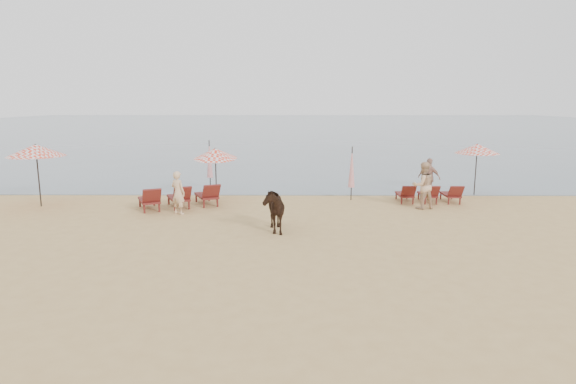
{
  "coord_description": "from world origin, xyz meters",
  "views": [
    {
      "loc": [
        0.14,
        -11.67,
        4.22
      ],
      "look_at": [
        0.0,
        5.0,
        1.1
      ],
      "focal_mm": 30.0,
      "sensor_mm": 36.0,
      "label": 1
    }
  ],
  "objects_px": {
    "cow": "(272,208)",
    "beachgoer_right_a": "(423,185)",
    "umbrella_open_right": "(477,149)",
    "beachgoer_left": "(178,193)",
    "lounger_cluster_right": "(429,194)",
    "lounger_cluster_left": "(180,197)",
    "umbrella_closed_left": "(210,159)",
    "umbrella_closed_right": "(352,167)",
    "umbrella_open_left_a": "(36,150)",
    "umbrella_open_left_b": "(215,153)",
    "beachgoer_right_b": "(429,178)"
  },
  "relations": [
    {
      "from": "lounger_cluster_right",
      "to": "beachgoer_right_a",
      "type": "relative_size",
      "value": 1.35
    },
    {
      "from": "umbrella_open_left_b",
      "to": "umbrella_closed_left",
      "type": "relative_size",
      "value": 0.98
    },
    {
      "from": "lounger_cluster_right",
      "to": "beachgoer_left",
      "type": "bearing_deg",
      "value": -167.53
    },
    {
      "from": "umbrella_closed_left",
      "to": "cow",
      "type": "height_order",
      "value": "umbrella_closed_left"
    },
    {
      "from": "umbrella_open_left_b",
      "to": "beachgoer_right_b",
      "type": "distance_m",
      "value": 9.59
    },
    {
      "from": "umbrella_open_left_a",
      "to": "umbrella_open_right",
      "type": "height_order",
      "value": "umbrella_open_left_a"
    },
    {
      "from": "umbrella_closed_left",
      "to": "cow",
      "type": "bearing_deg",
      "value": -66.62
    },
    {
      "from": "lounger_cluster_left",
      "to": "beachgoer_right_a",
      "type": "relative_size",
      "value": 1.84
    },
    {
      "from": "umbrella_open_left_a",
      "to": "umbrella_open_right",
      "type": "bearing_deg",
      "value": 24.55
    },
    {
      "from": "umbrella_open_right",
      "to": "umbrella_closed_left",
      "type": "bearing_deg",
      "value": -172.84
    },
    {
      "from": "umbrella_open_left_a",
      "to": "lounger_cluster_right",
      "type": "bearing_deg",
      "value": 19.71
    },
    {
      "from": "umbrella_closed_left",
      "to": "beachgoer_right_b",
      "type": "relative_size",
      "value": 1.38
    },
    {
      "from": "lounger_cluster_left",
      "to": "lounger_cluster_right",
      "type": "xyz_separation_m",
      "value": [
        10.37,
        1.11,
        -0.07
      ]
    },
    {
      "from": "umbrella_open_left_a",
      "to": "cow",
      "type": "xyz_separation_m",
      "value": [
        9.68,
        -3.78,
        -1.55
      ]
    },
    {
      "from": "umbrella_open_left_b",
      "to": "beachgoer_right_b",
      "type": "height_order",
      "value": "umbrella_open_left_b"
    },
    {
      "from": "umbrella_open_left_a",
      "to": "umbrella_open_left_b",
      "type": "bearing_deg",
      "value": 27.63
    },
    {
      "from": "cow",
      "to": "beachgoer_right_b",
      "type": "height_order",
      "value": "beachgoer_right_b"
    },
    {
      "from": "umbrella_closed_right",
      "to": "umbrella_open_left_b",
      "type": "bearing_deg",
      "value": -179.64
    },
    {
      "from": "cow",
      "to": "beachgoer_left",
      "type": "relative_size",
      "value": 1.08
    },
    {
      "from": "lounger_cluster_right",
      "to": "umbrella_closed_right",
      "type": "bearing_deg",
      "value": 170.41
    },
    {
      "from": "umbrella_closed_left",
      "to": "beachgoer_left",
      "type": "height_order",
      "value": "umbrella_closed_left"
    },
    {
      "from": "lounger_cluster_left",
      "to": "umbrella_closed_left",
      "type": "bearing_deg",
      "value": 58.39
    },
    {
      "from": "umbrella_closed_left",
      "to": "beachgoer_right_b",
      "type": "height_order",
      "value": "umbrella_closed_left"
    },
    {
      "from": "cow",
      "to": "umbrella_open_right",
      "type": "bearing_deg",
      "value": 24.29
    },
    {
      "from": "lounger_cluster_left",
      "to": "beachgoer_right_a",
      "type": "bearing_deg",
      "value": -24.8
    },
    {
      "from": "lounger_cluster_left",
      "to": "umbrella_closed_right",
      "type": "bearing_deg",
      "value": -11.35
    },
    {
      "from": "cow",
      "to": "beachgoer_right_a",
      "type": "bearing_deg",
      "value": 19.67
    },
    {
      "from": "umbrella_closed_right",
      "to": "beachgoer_right_a",
      "type": "relative_size",
      "value": 1.24
    },
    {
      "from": "umbrella_open_left_b",
      "to": "cow",
      "type": "relative_size",
      "value": 1.31
    },
    {
      "from": "lounger_cluster_left",
      "to": "beachgoer_right_a",
      "type": "height_order",
      "value": "beachgoer_right_a"
    },
    {
      "from": "umbrella_open_right",
      "to": "beachgoer_right_b",
      "type": "relative_size",
      "value": 1.36
    },
    {
      "from": "umbrella_open_left_b",
      "to": "lounger_cluster_left",
      "type": "bearing_deg",
      "value": -132.66
    },
    {
      "from": "cow",
      "to": "beachgoer_left",
      "type": "height_order",
      "value": "beachgoer_left"
    },
    {
      "from": "lounger_cluster_right",
      "to": "beachgoer_right_a",
      "type": "xyz_separation_m",
      "value": [
        -0.59,
        -1.15,
        0.56
      ]
    },
    {
      "from": "umbrella_open_left_a",
      "to": "beachgoer_left",
      "type": "relative_size",
      "value": 1.54
    },
    {
      "from": "umbrella_open_left_a",
      "to": "cow",
      "type": "bearing_deg",
      "value": -4.53
    },
    {
      "from": "umbrella_closed_left",
      "to": "lounger_cluster_left",
      "type": "bearing_deg",
      "value": -97.09
    },
    {
      "from": "umbrella_open_left_b",
      "to": "umbrella_open_right",
      "type": "relative_size",
      "value": 0.99
    },
    {
      "from": "umbrella_open_left_a",
      "to": "cow",
      "type": "height_order",
      "value": "umbrella_open_left_a"
    },
    {
      "from": "umbrella_open_left_a",
      "to": "umbrella_open_left_b",
      "type": "distance_m",
      "value": 7.17
    },
    {
      "from": "umbrella_open_left_a",
      "to": "umbrella_open_left_b",
      "type": "height_order",
      "value": "umbrella_open_left_a"
    },
    {
      "from": "cow",
      "to": "umbrella_open_left_a",
      "type": "bearing_deg",
      "value": 148.04
    },
    {
      "from": "umbrella_open_left_b",
      "to": "umbrella_closed_right",
      "type": "distance_m",
      "value": 5.93
    },
    {
      "from": "umbrella_open_left_a",
      "to": "umbrella_closed_right",
      "type": "bearing_deg",
      "value": 22.91
    },
    {
      "from": "lounger_cluster_left",
      "to": "lounger_cluster_right",
      "type": "distance_m",
      "value": 10.43
    },
    {
      "from": "umbrella_closed_left",
      "to": "umbrella_open_left_a",
      "type": "bearing_deg",
      "value": -147.97
    },
    {
      "from": "umbrella_closed_right",
      "to": "cow",
      "type": "distance_m",
      "value": 6.15
    },
    {
      "from": "umbrella_open_left_b",
      "to": "lounger_cluster_right",
      "type": "bearing_deg",
      "value": -8.83
    },
    {
      "from": "umbrella_open_right",
      "to": "umbrella_closed_right",
      "type": "xyz_separation_m",
      "value": [
        -5.82,
        -1.17,
        -0.7
      ]
    },
    {
      "from": "umbrella_open_left_a",
      "to": "beachgoer_right_b",
      "type": "height_order",
      "value": "umbrella_open_left_a"
    }
  ]
}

